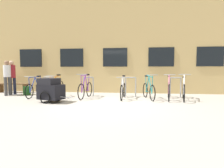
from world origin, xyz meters
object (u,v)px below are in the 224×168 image
Objects in this scene: bicycle_orange at (56,89)px; bicycle_purple at (85,89)px; bicycle_blue at (36,89)px; bike_trailer at (51,90)px; wooden_bench at (13,86)px; person_browsing at (7,75)px; bicycle_white at (184,90)px; backpack at (27,91)px; bicycle_teal at (149,90)px; bicycle_silver at (123,90)px; person_by_bench at (12,75)px; bicycle_pink at (169,90)px.

bicycle_purple reaches higher than bicycle_orange.
bike_trailer is (1.33, -1.21, 0.12)m from bicycle_blue.
person_browsing is at bearing -64.02° from wooden_bench.
bicycle_white reaches higher than backpack.
bicycle_orange is 1.08× the size of bicycle_purple.
person_browsing is (-3.94, 0.26, 0.59)m from bicycle_purple.
bicycle_teal is 1.00× the size of bicycle_purple.
bicycle_blue reaches higher than wooden_bench.
bicycle_purple is at bearing -179.71° from bicycle_silver.
bike_trailer is at bearing -31.73° from person_by_bench.
bicycle_orange is 1.13m from bike_trailer.
bike_trailer is (-1.04, -1.19, 0.09)m from bicycle_purple.
bicycle_teal is at bearing -4.84° from person_by_bench.
person_browsing is at bearing 176.20° from bicycle_purple.
bicycle_blue is at bearing 179.59° from bicycle_white.
person_by_bench reaches higher than bicycle_teal.
bicycle_purple is at bearing 1.20° from backpack.
bike_trailer is 0.87× the size of person_by_bench.
bicycle_pink is 1.01× the size of bicycle_white.
bicycle_blue is at bearing 173.36° from bicycle_orange.
wooden_bench is at bearing 171.13° from bicycle_white.
bicycle_teal is at bearing -2.01° from person_browsing.
bicycle_teal reaches higher than wooden_bench.
bicycle_silver is 0.90× the size of wooden_bench.
wooden_bench is at bearing 163.50° from bicycle_purple.
bicycle_teal is 6.74m from person_by_bench.
bicycle_silver is at bearing -12.10° from wooden_bench.
bicycle_silver is 1.93m from bicycle_pink.
bicycle_orange is 0.97× the size of wooden_bench.
bicycle_pink is 0.84m from bicycle_teal.
bicycle_blue is at bearing 179.54° from bicycle_purple.
bicycle_purple is at bearing -3.80° from person_browsing.
bicycle_purple is at bearing 179.61° from bicycle_white.
wooden_bench is at bearing 143.65° from bike_trailer.
bicycle_teal reaches higher than backpack.
person_browsing reaches higher than wooden_bench.
person_by_bench is at bearing 175.79° from bicycle_pink.
bicycle_orange reaches higher than bicycle_silver.
bicycle_teal is 7.33m from wooden_bench.
person_by_bench reaches higher than bicycle_silver.
bicycle_silver is at bearing -2.59° from person_browsing.
bicycle_orange is (-2.99, -0.11, 0.03)m from bicycle_silver.
backpack is at bearing 175.26° from bicycle_teal.
person_browsing is 3.84× the size of backpack.
bicycle_white reaches higher than bike_trailer.
bicycle_teal is at bearing 0.55° from bicycle_purple.
person_browsing is (0.52, -1.06, 0.60)m from wooden_bench.
bike_trailer is (-3.80, -1.22, 0.10)m from bicycle_teal.
person_by_bench is 3.87× the size of backpack.
bicycle_blue is (-1.04, 0.12, -0.04)m from bicycle_orange.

